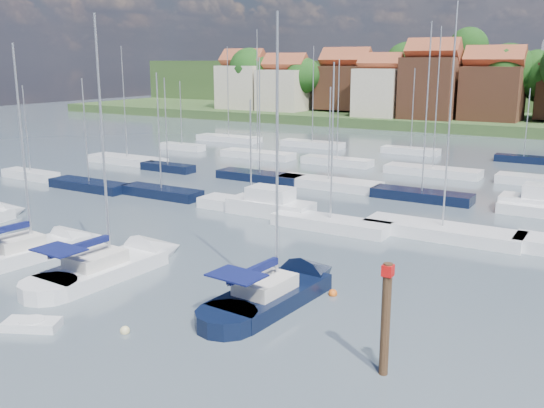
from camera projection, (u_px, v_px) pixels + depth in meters
The scene contains 10 objects.
ground at pixel (414, 180), 62.45m from camera, with size 260.00×260.00×0.00m, color #42505A.
sailboat_left at pixel (42, 249), 38.31m from camera, with size 3.91×10.59×14.12m.
sailboat_centre at pixel (122, 264), 35.60m from camera, with size 3.70×11.72×15.72m.
sailboat_navy at pixel (286, 290), 31.59m from camera, with size 3.86×11.34×15.45m.
tender at pixel (32, 325), 27.75m from camera, with size 2.75×2.13×0.54m.
timber_piling at pixel (385, 341), 23.46m from camera, with size 0.40×0.40×6.83m.
buoy_c at pixel (46, 304), 30.60m from camera, with size 0.47×0.47×0.47m, color beige.
buoy_d at pixel (125, 333), 27.38m from camera, with size 0.45×0.45×0.45m, color beige.
buoy_e at pixel (333, 295), 31.76m from camera, with size 0.47×0.47×0.47m, color #D85914.
marina_field at pixel (418, 186), 57.34m from camera, with size 79.62×41.41×15.93m.
Camera 1 is at (18.79, -20.20, 11.99)m, focal length 40.00 mm.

